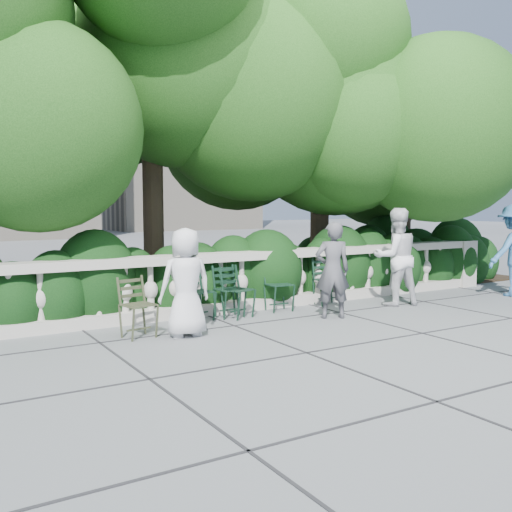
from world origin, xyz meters
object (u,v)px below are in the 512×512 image
chair_c (245,319)px  chair_d (234,319)px  person_businessman (186,282)px  person_woman_grey (333,270)px  person_casual_man (396,257)px  chair_b (205,322)px  chair_weathered (145,340)px  chair_e (283,312)px  chair_f (331,306)px

chair_c → chair_d: 0.18m
chair_d → person_businessman: person_businessman is taller
chair_c → person_woman_grey: (1.22, -0.64, 0.76)m
person_businessman → person_casual_man: 4.19m
chair_b → chair_d: 0.52m
chair_b → chair_c: (0.65, -0.12, 0.00)m
chair_b → person_woman_grey: size_ratio=0.55×
chair_weathered → person_woman_grey: person_woman_grey is taller
chair_e → chair_weathered: 2.71m
chair_b → person_casual_man: person_casual_man is taller
chair_d → chair_e: bearing=-0.0°
chair_c → person_businessman: person_businessman is taller
chair_f → person_woman_grey: 1.30m
chair_f → chair_weathered: size_ratio=1.00×
person_businessman → person_casual_man: person_casual_man is taller
chair_c → person_casual_man: 3.05m
chair_weathered → chair_e: bearing=2.8°
chair_c → person_businessman: bearing=-174.0°
chair_f → person_businessman: size_ratio=0.57×
chair_f → person_casual_man: bearing=-16.9°
chair_b → chair_c: size_ratio=1.00×
chair_f → person_businessman: bearing=-157.0°
chair_c → chair_e: bearing=-9.1°
chair_weathered → person_casual_man: size_ratio=0.49×
chair_e → person_casual_man: 2.31m
chair_b → chair_weathered: 1.32m
chair_e → person_woman_grey: 1.16m
chair_f → chair_weathered: 3.75m
chair_c → person_woman_grey: size_ratio=0.55×
person_woman_grey → person_casual_man: (1.69, 0.32, 0.10)m
chair_b → chair_c: bearing=-23.2°
chair_f → person_woman_grey: bearing=-118.8°
chair_d → person_casual_man: (3.04, -0.43, 0.86)m
chair_e → chair_c: bearing=-166.3°
chair_d → chair_weathered: same height
chair_c → chair_e: 0.83m
person_casual_man → chair_f: bearing=-9.7°
chair_e → chair_f: 1.05m
chair_c → chair_f: bearing=-13.0°
chair_b → chair_d: bearing=-13.2°
person_casual_man → chair_c: bearing=10.1°
chair_d → person_casual_man: bearing=-9.6°
chair_e → chair_f: (1.05, 0.05, 0.00)m
chair_e → person_woman_grey: bearing=-58.6°
chair_b → chair_e: 1.46m
chair_e → person_businessman: size_ratio=0.57×
chair_c → chair_e: (0.81, 0.14, 0.00)m
person_businessman → chair_f: bearing=-163.1°
chair_c → person_casual_man: person_casual_man is taller
chair_b → chair_c: 0.66m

